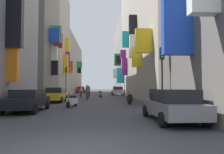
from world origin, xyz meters
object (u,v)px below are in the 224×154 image
object	(u,v)px
pedestrian_mid_street	(87,92)
parked_car_yellow	(55,94)
scooter_white	(72,101)
pedestrian_near_right	(81,91)
parked_car_black	(28,100)
scooter_black	(130,99)
traffic_light_near_corner	(162,68)
traffic_light_far_corner	(66,77)
parked_car_red	(81,89)
pedestrian_crossing	(89,91)
pedestrian_near_left	(114,89)
parked_car_silver	(117,91)
scooter_silver	(100,94)
parked_car_grey	(172,104)

from	to	relation	value
pedestrian_mid_street	parked_car_yellow	bearing A→B (deg)	-133.28
scooter_white	pedestrian_near_right	xyz separation A→B (m)	(-0.73, 15.56, 0.40)
parked_car_yellow	scooter_white	world-z (taller)	parked_car_yellow
scooter_white	pedestrian_mid_street	distance (m)	8.45
parked_car_black	scooter_white	size ratio (longest dim) A/B	2.35
scooter_black	traffic_light_near_corner	bearing A→B (deg)	-77.32
pedestrian_near_right	traffic_light_near_corner	xyz separation A→B (m)	(6.68, -18.68, 1.88)
parked_car_yellow	traffic_light_far_corner	world-z (taller)	traffic_light_far_corner
parked_car_red	pedestrian_crossing	bearing A→B (deg)	-81.60
pedestrian_near_left	traffic_light_far_corner	world-z (taller)	traffic_light_far_corner
pedestrian_near_right	scooter_white	bearing A→B (deg)	-87.32
parked_car_silver	scooter_white	xyz separation A→B (m)	(-5.20, -21.18, -0.32)
parked_car_yellow	pedestrian_mid_street	size ratio (longest dim) A/B	2.43
parked_car_silver	parked_car_red	xyz separation A→B (m)	(-7.67, 13.91, -0.00)
pedestrian_near_right	pedestrian_crossing	bearing A→B (deg)	-15.19
scooter_black	pedestrian_mid_street	distance (m)	7.22
scooter_silver	traffic_light_near_corner	world-z (taller)	traffic_light_near_corner
parked_car_silver	parked_car_red	distance (m)	15.89
traffic_light_near_corner	traffic_light_far_corner	distance (m)	21.87
parked_car_grey	pedestrian_near_right	size ratio (longest dim) A/B	2.58
parked_car_grey	pedestrian_crossing	bearing A→B (deg)	102.56
scooter_black	traffic_light_near_corner	size ratio (longest dim) A/B	0.45
traffic_light_far_corner	pedestrian_mid_street	bearing A→B (deg)	-65.53
traffic_light_near_corner	scooter_white	bearing A→B (deg)	152.38
pedestrian_near_left	pedestrian_crossing	bearing A→B (deg)	-108.09
parked_car_red	scooter_black	world-z (taller)	parked_car_red
parked_car_black	traffic_light_far_corner	world-z (taller)	traffic_light_far_corner
scooter_silver	pedestrian_near_left	xyz separation A→B (m)	(3.06, 15.76, 0.42)
parked_car_yellow	parked_car_black	bearing A→B (deg)	-90.39
pedestrian_near_left	parked_car_yellow	bearing A→B (deg)	-107.13
parked_car_yellow	scooter_black	bearing A→B (deg)	-21.61
parked_car_yellow	scooter_silver	bearing A→B (deg)	62.77
scooter_white	traffic_light_near_corner	xyz separation A→B (m)	(5.96, -3.12, 2.28)
parked_car_black	pedestrian_near_right	size ratio (longest dim) A/B	2.47
parked_car_black	parked_car_red	bearing A→B (deg)	90.11
parked_car_yellow	scooter_silver	distance (m)	9.81
pedestrian_mid_street	pedestrian_near_right	bearing A→B (deg)	100.72
pedestrian_near_right	parked_car_yellow	bearing A→B (deg)	-98.93
traffic_light_far_corner	parked_car_grey	bearing A→B (deg)	-70.02
parked_car_silver	pedestrian_mid_street	distance (m)	13.56
scooter_white	pedestrian_mid_street	xyz separation A→B (m)	(0.63, 8.42, 0.42)
traffic_light_far_corner	pedestrian_near_right	bearing A→B (deg)	-25.99
scooter_silver	pedestrian_near_right	xyz separation A→B (m)	(-2.87, 1.58, 0.40)
parked_car_red	traffic_light_far_corner	world-z (taller)	traffic_light_far_corner
scooter_silver	pedestrian_near_right	bearing A→B (deg)	151.18
pedestrian_crossing	parked_car_yellow	bearing A→B (deg)	-105.71
pedestrian_crossing	scooter_white	bearing A→B (deg)	-91.73
parked_car_red	pedestrian_near_left	xyz separation A→B (m)	(7.67, -5.35, 0.11)
parked_car_red	scooter_silver	distance (m)	21.61
parked_car_grey	pedestrian_mid_street	distance (m)	15.75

